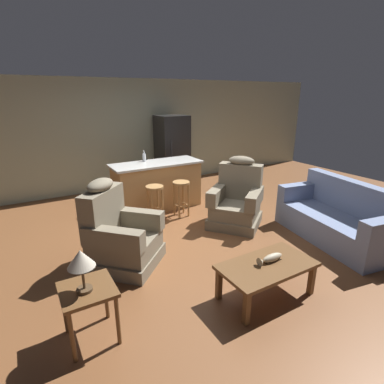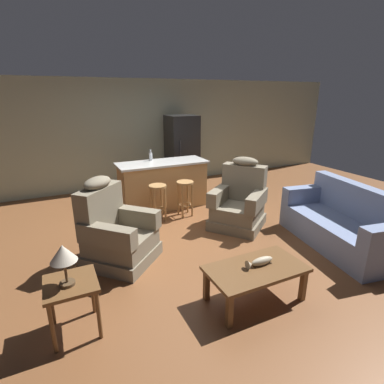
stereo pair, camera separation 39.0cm
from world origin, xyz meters
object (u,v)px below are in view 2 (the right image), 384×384
couch (342,224)px  bottle_tall_green (151,156)px  bar_stool_right (185,192)px  end_table (72,291)px  recliner_near_lamp (116,233)px  kitchen_island (163,185)px  coffee_table (256,272)px  table_lamp (63,255)px  refrigerator (182,152)px  bar_stool_left (158,196)px  recliner_near_island (239,203)px  fish_figurine (260,262)px

couch → bottle_tall_green: size_ratio=9.06×
bar_stool_right → end_table: bearing=-134.4°
recliner_near_lamp → kitchen_island: size_ratio=0.67×
end_table → bar_stool_right: bar_stool_right is taller
coffee_table → bottle_tall_green: 3.55m
recliner_near_lamp → table_lamp: bearing=-74.0°
coffee_table → refrigerator: size_ratio=0.62×
kitchen_island → bar_stool_left: (-0.33, -0.63, -0.01)m
recliner_near_lamp → bar_stool_right: 1.89m
recliner_near_lamp → couch: bearing=28.1°
coffee_table → refrigerator: bearing=76.3°
recliner_near_island → refrigerator: size_ratio=0.68×
couch → table_lamp: size_ratio=4.92×
fish_figurine → bottle_tall_green: 3.52m
bar_stool_right → bar_stool_left: bearing=180.0°
recliner_near_lamp → table_lamp: (-0.69, -1.19, 0.45)m
couch → bottle_tall_green: 3.70m
coffee_table → kitchen_island: 3.26m
table_lamp → kitchen_island: table_lamp is taller
couch → bottle_tall_green: (-2.06, 2.99, 0.69)m
refrigerator → bottle_tall_green: refrigerator is taller
coffee_table → bar_stool_right: 2.65m
recliner_near_lamp → refrigerator: refrigerator is taller
end_table → table_lamp: 0.41m
bottle_tall_green → couch: bearing=-55.5°
bottle_tall_green → table_lamp: bearing=-120.6°
recliner_near_island → coffee_table: bearing=23.1°
coffee_table → bar_stool_left: (-0.21, 2.63, 0.11)m
couch → refrigerator: refrigerator is taller
table_lamp → bar_stool_left: 2.87m
table_lamp → bottle_tall_green: (1.86, 3.14, 0.17)m
couch → bar_stool_right: (-1.68, 2.13, 0.13)m
fish_figurine → bar_stool_left: size_ratio=0.50×
table_lamp → bar_stool_right: size_ratio=0.60×
coffee_table → recliner_near_lamp: recliner_near_lamp is taller
end_table → table_lamp: size_ratio=1.37×
coffee_table → fish_figurine: 0.12m
recliner_near_lamp → bar_stool_right: (1.55, 1.09, 0.05)m
couch → refrigerator: size_ratio=1.15×
couch → recliner_near_lamp: recliner_near_lamp is taller
couch → bar_stool_left: 3.09m
recliner_near_island → bar_stool_left: bearing=-71.9°
end_table → bar_stool_left: (1.67, 2.25, 0.01)m
coffee_table → bar_stool_left: bar_stool_left is taller
table_lamp → bar_stool_right: table_lamp is taller
recliner_near_island → recliner_near_lamp: bearing=-30.9°
bottle_tall_green → bar_stool_left: bearing=-101.2°
refrigerator → end_table: bearing=-125.9°
bar_stool_left → bar_stool_right: bearing=0.0°
end_table → kitchen_island: bearing=55.3°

